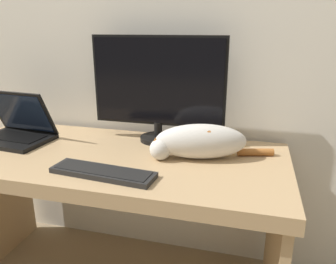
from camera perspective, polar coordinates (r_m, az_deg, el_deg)
The scene contains 7 objects.
wall_back at distance 1.74m, azimuth -5.13°, elevation 19.66°, with size 6.40×0.06×2.60m.
desk at distance 1.53m, azimuth -9.44°, elevation -8.78°, with size 1.52×0.68×0.71m.
monitor at distance 1.56m, azimuth -1.77°, elevation 7.91°, with size 0.64×0.18×0.50m.
laptop at distance 1.77m, azimuth -24.92°, elevation 0.21°, with size 0.37×0.28×0.24m.
external_keyboard at distance 1.27m, azimuth -11.27°, elevation -6.89°, with size 0.42×0.15×0.02m.
cat at distance 1.39m, azimuth 5.40°, elevation -1.58°, with size 0.51×0.24×0.15m.
small_toy at distance 1.57m, azimuth 11.75°, elevation -1.59°, with size 0.04×0.04×0.04m.
Camera 1 is at (0.58, -0.90, 1.24)m, focal length 35.00 mm.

